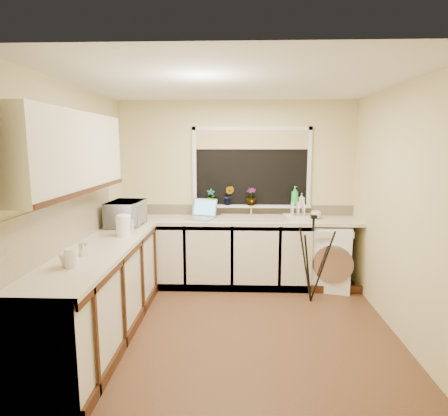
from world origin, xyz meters
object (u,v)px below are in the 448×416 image
at_px(cup_back, 316,215).
at_px(soap_bottle_clear, 301,199).
at_px(tripod, 312,259).
at_px(cup_left, 66,260).
at_px(steel_jar, 83,249).
at_px(laptop, 202,213).
at_px(microwave, 126,214).
at_px(washing_machine, 328,256).
at_px(plant_c, 251,196).
at_px(soap_bottle_green, 295,196).
at_px(kettle, 124,226).
at_px(dish_rack, 299,217).
at_px(plant_b, 229,195).
at_px(plant_a, 211,197).
at_px(glass_jug, 71,258).

bearing_deg(cup_back, soap_bottle_clear, 133.16).
bearing_deg(tripod, cup_left, -145.01).
bearing_deg(steel_jar, laptop, 62.91).
xyz_separation_m(laptop, microwave, (-0.87, -0.51, 0.08)).
distance_m(washing_machine, tripod, 0.60).
bearing_deg(soap_bottle_clear, washing_machine, -35.57).
distance_m(plant_c, soap_bottle_green, 0.59).
relative_size(steel_jar, plant_c, 0.44).
xyz_separation_m(tripod, cup_left, (-2.26, -1.51, 0.42)).
bearing_deg(kettle, plant_c, 40.45).
bearing_deg(soap_bottle_green, plant_c, -179.77).
relative_size(laptop, kettle, 1.99).
relative_size(microwave, cup_back, 4.01).
relative_size(soap_bottle_green, soap_bottle_clear, 1.58).
bearing_deg(washing_machine, dish_rack, -167.01).
xyz_separation_m(tripod, cup_back, (0.14, 0.57, 0.43)).
bearing_deg(soap_bottle_clear, cup_left, -134.68).
relative_size(laptop, cup_left, 3.92).
distance_m(plant_c, cup_back, 0.89).
distance_m(cup_back, cup_left, 3.18).
relative_size(soap_bottle_green, cup_left, 2.44).
relative_size(washing_machine, soap_bottle_clear, 5.02).
bearing_deg(kettle, plant_b, 47.45).
bearing_deg(steel_jar, cup_back, 36.39).
bearing_deg(plant_a, washing_machine, -9.39).
distance_m(washing_machine, microwave, 2.64).
distance_m(laptop, plant_b, 0.44).
height_order(laptop, tripod, laptop).
height_order(dish_rack, microwave, microwave).
xyz_separation_m(washing_machine, kettle, (-2.40, -0.97, 0.59)).
height_order(tripod, plant_a, plant_a).
bearing_deg(dish_rack, tripod, -89.03).
xyz_separation_m(laptop, soap_bottle_green, (1.24, 0.17, 0.22)).
distance_m(dish_rack, cup_left, 2.98).
bearing_deg(plant_c, soap_bottle_clear, 1.10).
xyz_separation_m(kettle, soap_bottle_green, (1.98, 1.19, 0.18)).
xyz_separation_m(dish_rack, microwave, (-2.14, -0.47, 0.12)).
bearing_deg(cup_left, plant_c, 55.32).
bearing_deg(cup_left, plant_b, 60.88).
bearing_deg(plant_a, glass_jug, -112.51).
bearing_deg(steel_jar, plant_a, 62.91).
distance_m(kettle, soap_bottle_green, 2.32).
relative_size(soap_bottle_green, cup_back, 1.97).
xyz_separation_m(steel_jar, cup_back, (2.39, 1.76, -0.00)).
distance_m(glass_jug, plant_c, 2.73).
bearing_deg(glass_jug, steel_jar, 97.65).
bearing_deg(laptop, kettle, -109.28).
distance_m(plant_b, plant_c, 0.30).
relative_size(plant_a, soap_bottle_green, 0.83).
height_order(tripod, microwave, microwave).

